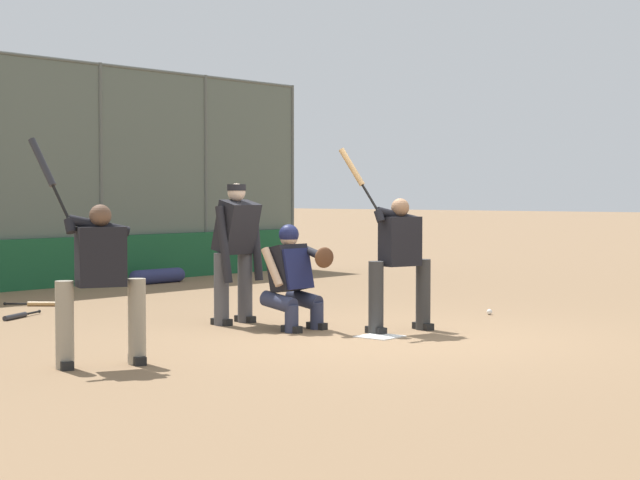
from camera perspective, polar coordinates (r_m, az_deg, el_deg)
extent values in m
plane|color=#846647|center=(11.97, 3.21, -5.19)|extent=(160.00, 160.00, 0.00)
cube|color=white|center=(11.97, 3.21, -5.16)|extent=(0.43, 0.43, 0.01)
cylinder|color=#515651|center=(23.00, -1.49, 3.38)|extent=(0.08, 0.08, 3.92)
cylinder|color=#515651|center=(21.14, -6.13, 3.45)|extent=(0.08, 0.08, 3.92)
cylinder|color=#515651|center=(19.44, -11.62, 3.50)|extent=(0.08, 0.08, 3.92)
cylinder|color=#333333|center=(12.61, 5.52, -2.91)|extent=(0.17, 0.17, 0.83)
cube|color=black|center=(12.65, 5.51, -4.60)|extent=(0.18, 0.30, 0.08)
cylinder|color=#333333|center=(12.18, 3.00, -3.09)|extent=(0.17, 0.17, 0.83)
cube|color=black|center=(12.22, 3.00, -4.84)|extent=(0.18, 0.30, 0.08)
cube|color=black|center=(12.35, 4.29, -0.07)|extent=(0.50, 0.37, 0.57)
sphere|color=#936B4C|center=(12.34, 4.30, 1.74)|extent=(0.21, 0.21, 0.21)
cylinder|color=black|center=(12.35, 4.21, 1.30)|extent=(0.58, 0.30, 0.22)
cylinder|color=black|center=(12.19, 3.19, 1.28)|extent=(0.10, 0.15, 0.16)
sphere|color=black|center=(12.20, 3.10, 1.57)|extent=(0.04, 0.04, 0.04)
cylinder|color=black|center=(12.23, 2.69, 2.27)|extent=(0.09, 0.21, 0.31)
cylinder|color=tan|center=(12.31, 1.70, 3.91)|extent=(0.16, 0.32, 0.45)
cylinder|color=#2D334C|center=(12.61, -0.17, -4.06)|extent=(0.16, 0.16, 0.32)
cylinder|color=#2D334C|center=(12.73, -0.85, -3.19)|extent=(0.21, 0.49, 0.25)
cube|color=black|center=(12.62, -0.17, -4.60)|extent=(0.11, 0.26, 0.08)
cylinder|color=#2D334C|center=(12.31, -1.52, -4.22)|extent=(0.16, 0.16, 0.32)
cylinder|color=#2D334C|center=(12.43, -2.21, -3.33)|extent=(0.21, 0.49, 0.25)
cube|color=black|center=(12.32, -1.52, -4.78)|extent=(0.11, 0.26, 0.08)
cube|color=black|center=(12.58, -1.67, -1.51)|extent=(0.48, 0.39, 0.57)
cube|color=#191E47|center=(12.47, -1.17, -1.54)|extent=(0.42, 0.16, 0.48)
sphere|color=tan|center=(12.56, -1.67, 0.13)|extent=(0.21, 0.21, 0.21)
sphere|color=#191E47|center=(12.56, -1.67, 0.30)|extent=(0.24, 0.24, 0.24)
cylinder|color=black|center=(12.52, -0.29, -0.72)|extent=(0.33, 0.54, 0.17)
ellipsoid|color=#56331E|center=(12.27, 0.23, -0.94)|extent=(0.30, 0.12, 0.24)
cylinder|color=tan|center=(12.38, -2.57, -1.45)|extent=(0.11, 0.33, 0.46)
cylinder|color=#4C4C51|center=(13.31, -4.02, -2.51)|extent=(0.18, 0.18, 0.88)
cube|color=black|center=(13.35, -4.01, -4.22)|extent=(0.12, 0.28, 0.08)
cylinder|color=#4C4C51|center=(13.03, -5.28, -2.62)|extent=(0.18, 0.18, 0.88)
cube|color=black|center=(13.07, -5.27, -4.37)|extent=(0.12, 0.28, 0.08)
cube|color=black|center=(13.08, -4.47, 0.70)|extent=(0.49, 0.43, 0.67)
sphere|color=beige|center=(13.07, -4.48, 2.55)|extent=(0.22, 0.22, 0.22)
cylinder|color=black|center=(13.07, -4.48, 2.81)|extent=(0.23, 0.23, 0.08)
cylinder|color=black|center=(13.23, -3.42, -0.16)|extent=(0.16, 0.25, 0.93)
cylinder|color=black|center=(12.85, -5.15, -0.24)|extent=(0.15, 0.25, 0.93)
cylinder|color=gray|center=(10.16, -9.74, -4.30)|extent=(0.17, 0.17, 0.80)
cube|color=black|center=(10.21, -9.72, -6.32)|extent=(0.22, 0.30, 0.08)
cylinder|color=gray|center=(10.02, -13.46, -4.43)|extent=(0.17, 0.17, 0.80)
cube|color=black|center=(10.07, -13.44, -6.48)|extent=(0.22, 0.30, 0.08)
cube|color=black|center=(10.03, -11.62, -0.88)|extent=(0.50, 0.42, 0.55)
sphere|color=brown|center=(10.02, -11.64, 1.29)|extent=(0.20, 0.20, 0.20)
cylinder|color=black|center=(10.04, -11.70, 0.75)|extent=(0.53, 0.37, 0.21)
cylinder|color=black|center=(9.99, -13.18, 0.73)|extent=(0.12, 0.15, 0.16)
sphere|color=black|center=(10.01, -13.25, 1.07)|extent=(0.04, 0.04, 0.04)
cylinder|color=black|center=(10.08, -13.65, 1.96)|extent=(0.06, 0.22, 0.33)
cylinder|color=#28282D|center=(10.25, -14.60, 4.03)|extent=(0.11, 0.34, 0.47)
sphere|color=black|center=(15.86, -16.47, -3.28)|extent=(0.04, 0.04, 0.04)
cylinder|color=black|center=(15.81, -15.90, -3.29)|extent=(0.22, 0.28, 0.03)
cylinder|color=tan|center=(15.69, -14.53, -3.32)|extent=(0.33, 0.40, 0.07)
sphere|color=black|center=(14.71, -14.74, -3.70)|extent=(0.04, 0.04, 0.04)
cylinder|color=black|center=(14.56, -15.09, -3.77)|extent=(0.34, 0.18, 0.03)
cylinder|color=#28282D|center=(14.19, -15.95, -3.94)|extent=(0.48, 0.27, 0.07)
sphere|color=white|center=(14.30, 9.03, -3.81)|extent=(0.07, 0.07, 0.07)
cylinder|color=navy|center=(19.25, -8.66, -1.92)|extent=(0.99, 0.26, 0.26)
sphere|color=navy|center=(19.58, -7.58, -1.84)|extent=(0.26, 0.26, 0.26)
sphere|color=navy|center=(18.93, -9.79, -2.00)|extent=(0.26, 0.26, 0.26)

